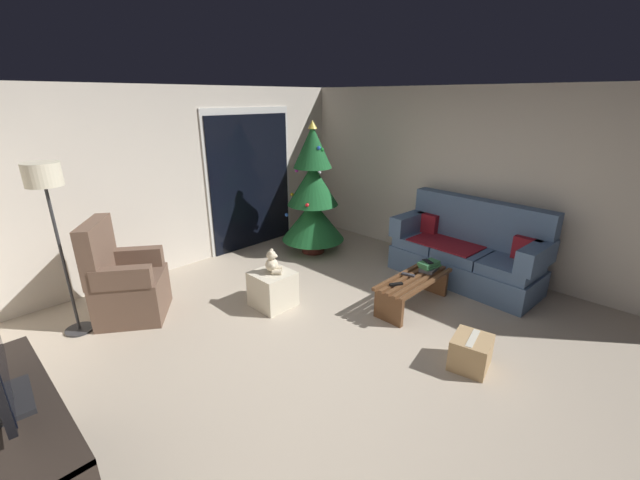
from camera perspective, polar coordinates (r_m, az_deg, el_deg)
name	(u,v)px	position (r m, az deg, el deg)	size (l,w,h in m)	color
ground_plane	(342,346)	(4.10, 3.21, -15.06)	(7.00, 7.00, 0.00)	#B2A38E
wall_back	(180,180)	(5.93, -19.59, 8.16)	(5.72, 0.12, 2.50)	beige
wall_right	(481,181)	(5.94, 22.17, 7.85)	(0.12, 6.00, 2.50)	beige
patio_door_frame	(251,180)	(6.48, -9.99, 8.57)	(1.60, 0.02, 2.20)	silver
patio_door_glass	(251,183)	(6.47, -9.87, 8.12)	(1.50, 0.02, 2.10)	black
couch	(467,252)	(5.62, 20.42, -1.64)	(0.90, 1.98, 1.08)	slate
coffee_table	(413,287)	(4.79, 13.32, -6.61)	(1.10, 0.40, 0.37)	brown
remote_black	(396,284)	(4.52, 10.93, -6.28)	(0.04, 0.16, 0.02)	black
remote_graphite	(408,275)	(4.78, 12.60, -4.90)	(0.04, 0.16, 0.02)	#333338
book_stack	(429,266)	(4.96, 15.48, -3.66)	(0.28, 0.21, 0.11)	#4C4C51
cell_phone	(428,261)	(4.94, 15.31, -3.00)	(0.07, 0.14, 0.01)	black
christmas_tree	(313,197)	(6.09, -1.05, 6.23)	(0.98, 0.98, 2.03)	#4C1E19
armchair	(125,284)	(4.89, -26.28, -5.69)	(0.96, 0.95, 1.13)	brown
floor_lamp	(47,192)	(4.53, -34.75, 5.68)	(0.32, 0.32, 1.78)	#2D2D30
media_shelf	(26,471)	(3.04, -36.74, -25.16)	(0.40, 1.40, 0.80)	black
ottoman	(273,289)	(4.73, -6.82, -7.03)	(0.44, 0.44, 0.42)	beige
teddy_bear_cream	(273,263)	(4.59, -6.86, -3.32)	(0.21, 0.21, 0.29)	beige
cardboard_box_taped_mid_floor	(471,352)	(4.00, 20.93, -14.90)	(0.42, 0.39, 0.30)	tan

